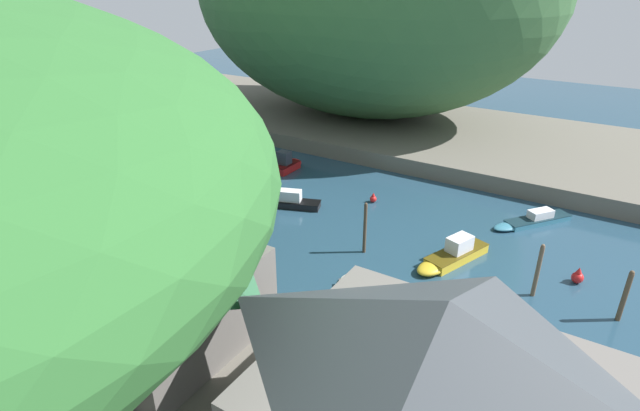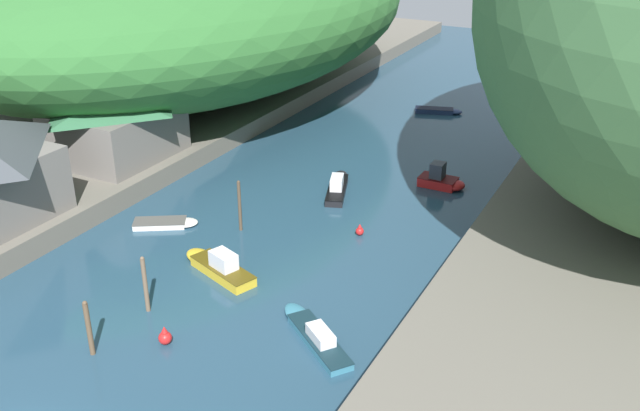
{
  "view_description": "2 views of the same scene",
  "coord_description": "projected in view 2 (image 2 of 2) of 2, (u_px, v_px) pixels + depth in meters",
  "views": [
    {
      "loc": [
        -28.45,
        8.69,
        16.99
      ],
      "look_at": [
        -1.66,
        25.46,
        2.02
      ],
      "focal_mm": 28.0,
      "sensor_mm": 36.0,
      "label": 1
    },
    {
      "loc": [
        21.74,
        -13.98,
        21.86
      ],
      "look_at": [
        2.16,
        23.76,
        1.87
      ],
      "focal_mm": 40.0,
      "sensor_mm": 36.0,
      "label": 2
    }
  ],
  "objects": [
    {
      "name": "water_surface",
      "position": [
        333.0,
        191.0,
        53.69
      ],
      "size": [
        130.0,
        130.0,
        0.0
      ],
      "primitive_type": "plane",
      "color": "#234256",
      "rests_on": "ground"
    },
    {
      "name": "left_bank",
      "position": [
        103.0,
        135.0,
        62.84
      ],
      "size": [
        22.0,
        120.0,
        1.5
      ],
      "color": "#666056",
      "rests_on": "ground"
    },
    {
      "name": "hillside_left",
      "position": [
        183.0,
        6.0,
        70.92
      ],
      "size": [
        40.4,
        56.57,
        16.39
      ],
      "color": "#2D662D",
      "rests_on": "left_bank"
    },
    {
      "name": "boathouse_shed",
      "position": [
        115.0,
        123.0,
        55.03
      ],
      "size": [
        8.15,
        9.48,
        5.28
      ],
      "color": "slate",
      "rests_on": "left_bank"
    },
    {
      "name": "boat_red_skiff",
      "position": [
        168.0,
        223.0,
        48.4
      ],
      "size": [
        4.45,
        3.51,
        0.39
      ],
      "rotation": [
        0.0,
        0.0,
        5.26
      ],
      "color": "silver",
      "rests_on": "water_surface"
    },
    {
      "name": "boat_far_upstream",
      "position": [
        440.0,
        111.0,
        70.95
      ],
      "size": [
        4.82,
        2.59,
        0.47
      ],
      "rotation": [
        0.0,
        0.0,
        5.01
      ],
      "color": "navy",
      "rests_on": "water_surface"
    },
    {
      "name": "boat_mid_channel",
      "position": [
        314.0,
        333.0,
        36.64
      ],
      "size": [
        5.97,
        4.93,
        1.01
      ],
      "rotation": [
        0.0,
        0.0,
        0.93
      ],
      "color": "teal",
      "rests_on": "water_surface"
    },
    {
      "name": "boat_moored_right",
      "position": [
        217.0,
        265.0,
        42.65
      ],
      "size": [
        6.07,
        3.43,
        1.6
      ],
      "rotation": [
        0.0,
        0.0,
        1.22
      ],
      "color": "gold",
      "rests_on": "water_surface"
    },
    {
      "name": "boat_white_cruiser",
      "position": [
        338.0,
        185.0,
        53.65
      ],
      "size": [
        3.39,
        6.38,
        1.4
      ],
      "rotation": [
        0.0,
        0.0,
        0.36
      ],
      "color": "black",
      "rests_on": "water_surface"
    },
    {
      "name": "boat_navy_launch",
      "position": [
        442.0,
        180.0,
        54.2
      ],
      "size": [
        3.52,
        1.72,
        1.88
      ],
      "rotation": [
        0.0,
        0.0,
        4.71
      ],
      "color": "red",
      "rests_on": "water_surface"
    },
    {
      "name": "mooring_post_nearest",
      "position": [
        89.0,
        328.0,
        34.94
      ],
      "size": [
        0.26,
        0.26,
        3.11
      ],
      "color": "brown",
      "rests_on": "water_surface"
    },
    {
      "name": "mooring_post_second",
      "position": [
        145.0,
        284.0,
        38.38
      ],
      "size": [
        0.25,
        0.25,
        3.38
      ],
      "color": "brown",
      "rests_on": "water_surface"
    },
    {
      "name": "mooring_post_farthest",
      "position": [
        240.0,
        206.0,
        47.11
      ],
      "size": [
        0.22,
        0.22,
        3.62
      ],
      "color": "#4C3D2D",
      "rests_on": "water_surface"
    },
    {
      "name": "channel_buoy_near",
      "position": [
        165.0,
        337.0,
        36.2
      ],
      "size": [
        0.7,
        0.7,
        1.05
      ],
      "color": "red",
      "rests_on": "water_surface"
    },
    {
      "name": "channel_buoy_far",
      "position": [
        360.0,
        231.0,
        47.09
      ],
      "size": [
        0.55,
        0.55,
        0.83
      ],
      "color": "red",
      "rests_on": "water_surface"
    },
    {
      "name": "person_on_quay",
      "position": [
        31.0,
        207.0,
        45.36
      ],
      "size": [
        0.31,
        0.42,
        1.69
      ],
      "rotation": [
        0.0,
        0.0,
        1.31
      ],
      "color": "#282D3D",
      "rests_on": "left_bank"
    },
    {
      "name": "person_by_boathouse",
      "position": [
        2.0,
        219.0,
        43.76
      ],
      "size": [
        0.32,
        0.43,
        1.69
      ],
      "rotation": [
        0.0,
        0.0,
        1.87
      ],
      "color": "#282D3D",
      "rests_on": "left_bank"
    }
  ]
}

